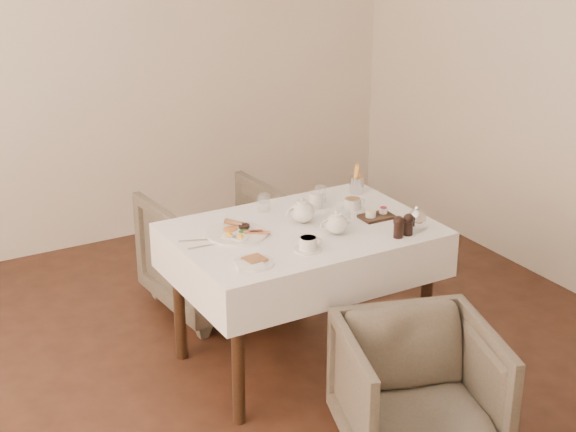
# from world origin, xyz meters

# --- Properties ---
(table) EXTENTS (1.28, 0.88, 0.75)m
(table) POSITION_xyz_m (0.39, 0.43, 0.64)
(table) COLOR black
(table) RESTS_ON ground
(armchair_near) EXTENTS (0.82, 0.83, 0.61)m
(armchair_near) POSITION_xyz_m (0.43, -0.50, 0.30)
(armchair_near) COLOR #4E4639
(armchair_near) RESTS_ON ground
(armchair_far) EXTENTS (0.79, 0.81, 0.70)m
(armchair_far) POSITION_xyz_m (0.31, 1.23, 0.35)
(armchair_far) COLOR #4E4639
(armchair_far) RESTS_ON ground
(breakfast_plate) EXTENTS (0.30, 0.30, 0.04)m
(breakfast_plate) POSITION_xyz_m (0.07, 0.51, 0.77)
(breakfast_plate) COLOR white
(breakfast_plate) RESTS_ON table
(side_plate) EXTENTS (0.20, 0.19, 0.02)m
(side_plate) POSITION_xyz_m (-0.03, 0.16, 0.76)
(side_plate) COLOR white
(side_plate) RESTS_ON table
(teapot_centre) EXTENTS (0.18, 0.14, 0.14)m
(teapot_centre) POSITION_xyz_m (0.43, 0.49, 0.82)
(teapot_centre) COLOR white
(teapot_centre) RESTS_ON table
(teapot_front) EXTENTS (0.17, 0.14, 0.12)m
(teapot_front) POSITION_xyz_m (0.50, 0.28, 0.82)
(teapot_front) COLOR white
(teapot_front) RESTS_ON table
(creamer) EXTENTS (0.09, 0.09, 0.08)m
(creamer) POSITION_xyz_m (0.60, 0.64, 0.80)
(creamer) COLOR white
(creamer) RESTS_ON table
(teacup_near) EXTENTS (0.13, 0.13, 0.07)m
(teacup_near) POSITION_xyz_m (0.27, 0.18, 0.78)
(teacup_near) COLOR white
(teacup_near) RESTS_ON table
(teacup_far) EXTENTS (0.14, 0.14, 0.07)m
(teacup_far) POSITION_xyz_m (0.74, 0.50, 0.79)
(teacup_far) COLOR white
(teacup_far) RESTS_ON table
(glass_left) EXTENTS (0.08, 0.08, 0.09)m
(glass_left) POSITION_xyz_m (0.34, 0.73, 0.80)
(glass_left) COLOR silver
(glass_left) RESTS_ON table
(glass_mid) EXTENTS (0.09, 0.09, 0.10)m
(glass_mid) POSITION_xyz_m (0.61, 0.39, 0.81)
(glass_mid) COLOR silver
(glass_mid) RESTS_ON table
(glass_right) EXTENTS (0.08, 0.08, 0.09)m
(glass_right) POSITION_xyz_m (0.67, 0.70, 0.80)
(glass_right) COLOR silver
(glass_right) RESTS_ON table
(condiment_board) EXTENTS (0.17, 0.12, 0.04)m
(condiment_board) POSITION_xyz_m (0.79, 0.35, 0.77)
(condiment_board) COLOR black
(condiment_board) RESTS_ON table
(pepper_mill_left) EXTENTS (0.07, 0.07, 0.11)m
(pepper_mill_left) POSITION_xyz_m (0.73, 0.09, 0.81)
(pepper_mill_left) COLOR black
(pepper_mill_left) RESTS_ON table
(pepper_mill_right) EXTENTS (0.06, 0.06, 0.11)m
(pepper_mill_right) POSITION_xyz_m (0.80, 0.09, 0.81)
(pepper_mill_right) COLOR black
(pepper_mill_right) RESTS_ON table
(silver_pot) EXTENTS (0.15, 0.13, 0.13)m
(silver_pot) POSITION_xyz_m (0.87, 0.13, 0.82)
(silver_pot) COLOR white
(silver_pot) RESTS_ON table
(fries_cup) EXTENTS (0.08, 0.08, 0.17)m
(fries_cup) POSITION_xyz_m (0.91, 0.72, 0.83)
(fries_cup) COLOR silver
(fries_cup) RESTS_ON table
(cutlery_fork) EXTENTS (0.20, 0.09, 0.00)m
(cutlery_fork) POSITION_xyz_m (-0.12, 0.53, 0.76)
(cutlery_fork) COLOR silver
(cutlery_fork) RESTS_ON table
(cutlery_knife) EXTENTS (0.21, 0.03, 0.00)m
(cutlery_knife) POSITION_xyz_m (-0.11, 0.45, 0.76)
(cutlery_knife) COLOR silver
(cutlery_knife) RESTS_ON table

